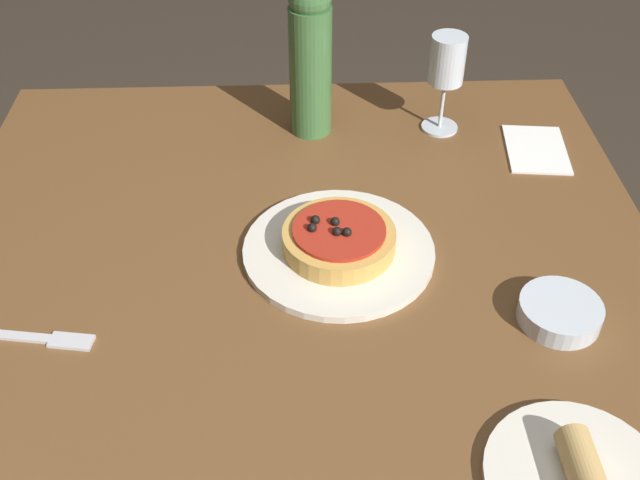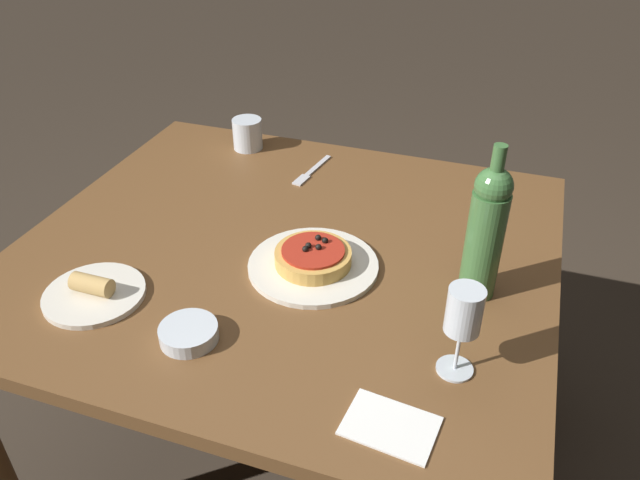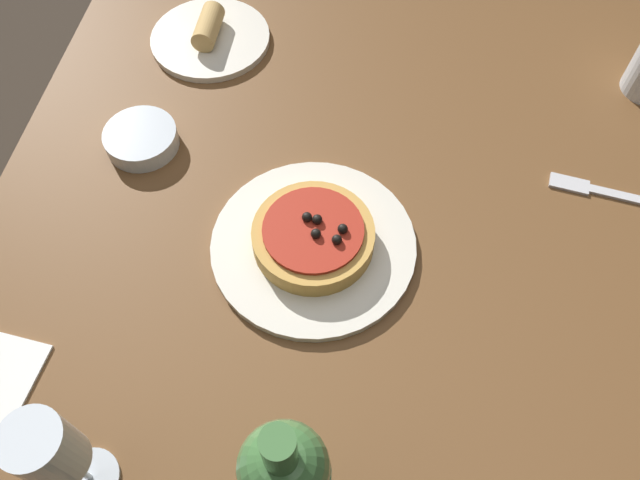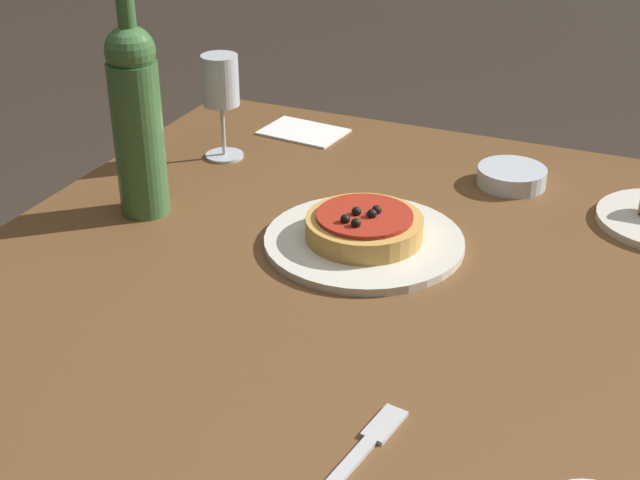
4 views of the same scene
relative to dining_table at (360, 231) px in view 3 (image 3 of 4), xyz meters
The scene contains 8 objects.
ground_plane 0.64m from the dining_table, ahead, with size 14.00×14.00×0.00m, color #382D23.
dining_table is the anchor object (origin of this frame).
dinner_plate 0.14m from the dining_table, 145.78° to the left, with size 0.29×0.29×0.01m.
pizza 0.15m from the dining_table, 145.86° to the left, with size 0.17×0.17×0.05m.
wine_glass 0.55m from the dining_table, 148.20° to the left, with size 0.07×0.07×0.18m.
side_bowl 0.37m from the dining_table, 80.62° to the left, with size 0.11×0.11×0.03m.
fork 0.37m from the dining_table, 79.51° to the right, with size 0.05×0.19×0.00m.
side_plate 0.44m from the dining_table, 44.72° to the left, with size 0.21×0.21×0.05m.
Camera 3 is at (-0.53, -0.01, 1.48)m, focal length 35.00 mm.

